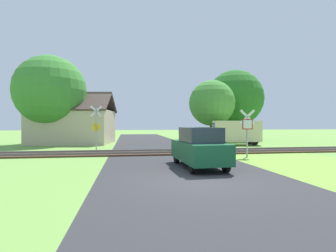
% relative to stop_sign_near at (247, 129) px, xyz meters
% --- Properties ---
extents(ground_plane, '(160.00, 160.00, 0.00)m').
position_rel_stop_sign_near_xyz_m(ground_plane, '(-4.55, -5.58, -1.65)').
color(ground_plane, '#6B9942').
extents(road_asphalt, '(6.86, 80.00, 0.01)m').
position_rel_stop_sign_near_xyz_m(road_asphalt, '(-4.55, -3.58, -1.65)').
color(road_asphalt, '#2D2D30').
rests_on(road_asphalt, ground).
extents(rail_track, '(60.00, 2.60, 0.22)m').
position_rel_stop_sign_near_xyz_m(rail_track, '(-4.55, 2.82, -1.60)').
color(rail_track, '#422D1E').
rests_on(rail_track, ground).
extents(stop_sign_near, '(0.87, 0.20, 2.79)m').
position_rel_stop_sign_near_xyz_m(stop_sign_near, '(0.00, 0.00, 0.00)').
color(stop_sign_near, '#9E9EA5').
rests_on(stop_sign_near, ground).
extents(crossing_sign_far, '(0.85, 0.26, 3.33)m').
position_rel_stop_sign_near_xyz_m(crossing_sign_far, '(-9.15, 5.84, 0.21)').
color(crossing_sign_far, '#9E9EA5').
rests_on(crossing_sign_far, ground).
extents(house, '(8.47, 6.66, 5.14)m').
position_rel_stop_sign_near_xyz_m(house, '(-12.16, 12.90, 0.15)').
color(house, '#C6B293').
rests_on(house, ground).
extents(tree_far, '(6.88, 6.88, 8.55)m').
position_rel_stop_sign_near_xyz_m(tree_far, '(6.21, 16.13, 3.46)').
color(tree_far, '#513823').
rests_on(tree_far, ground).
extents(tree_left, '(6.58, 6.58, 8.35)m').
position_rel_stop_sign_near_xyz_m(tree_left, '(-13.96, 11.71, 3.40)').
color(tree_left, '#513823').
rests_on(tree_left, ground).
extents(tree_right, '(4.86, 4.86, 6.60)m').
position_rel_stop_sign_near_xyz_m(tree_right, '(2.05, 12.46, 2.51)').
color(tree_right, '#513823').
rests_on(tree_right, ground).
extents(mail_truck, '(5.14, 2.65, 2.24)m').
position_rel_stop_sign_near_xyz_m(mail_truck, '(2.98, 8.73, -0.42)').
color(mail_truck, beige).
rests_on(mail_truck, ground).
extents(parked_car, '(1.79, 4.06, 1.78)m').
position_rel_stop_sign_near_xyz_m(parked_car, '(-3.75, -3.03, -0.76)').
color(parked_car, '#144C2D').
rests_on(parked_car, ground).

